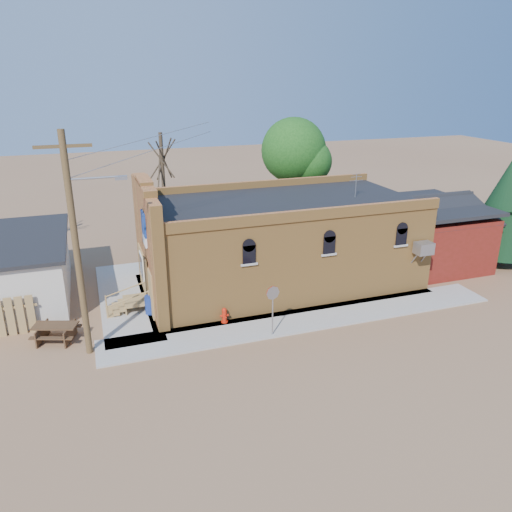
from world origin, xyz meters
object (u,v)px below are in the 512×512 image
object	(u,v)px
stop_sign	(273,298)
trash_barrel	(151,304)
picnic_table	(56,330)
brick_bar	(275,243)
utility_pole	(77,243)
fire_hydrant	(224,315)

from	to	relation	value
stop_sign	trash_barrel	bearing A→B (deg)	153.87
picnic_table	stop_sign	bearing A→B (deg)	2.68
brick_bar	utility_pole	size ratio (longest dim) A/B	1.82
brick_bar	trash_barrel	world-z (taller)	brick_bar
utility_pole	trash_barrel	size ratio (longest dim) A/B	10.30
brick_bar	picnic_table	world-z (taller)	brick_bar
stop_sign	trash_barrel	size ratio (longest dim) A/B	2.64
brick_bar	fire_hydrant	distance (m)	5.70
brick_bar	picnic_table	size ratio (longest dim) A/B	7.57
trash_barrel	brick_bar	bearing A→B (deg)	13.15
trash_barrel	utility_pole	bearing A→B (deg)	-136.79
brick_bar	picnic_table	xyz separation A→B (m)	(-11.14, -2.83, -1.84)
utility_pole	fire_hydrant	xyz separation A→B (m)	(5.89, 0.60, -4.33)
trash_barrel	stop_sign	bearing A→B (deg)	-39.17
utility_pole	fire_hydrant	size ratio (longest dim) A/B	12.43
utility_pole	fire_hydrant	bearing A→B (deg)	5.78
brick_bar	trash_barrel	bearing A→B (deg)	-166.85
fire_hydrant	trash_barrel	distance (m)	3.69
fire_hydrant	picnic_table	world-z (taller)	fire_hydrant
brick_bar	picnic_table	bearing A→B (deg)	-165.76
brick_bar	stop_sign	size ratio (longest dim) A/B	7.12
utility_pole	trash_barrel	xyz separation A→B (m)	(2.84, 2.67, -4.26)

